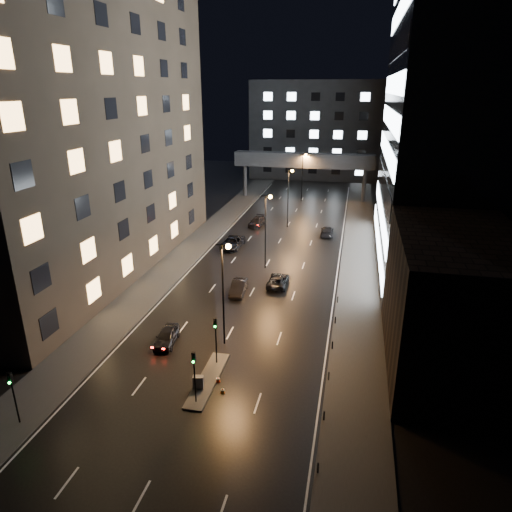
# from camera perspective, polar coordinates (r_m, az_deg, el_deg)

# --- Properties ---
(ground) EXTENTS (160.00, 160.00, 0.00)m
(ground) POSITION_cam_1_polar(r_m,az_deg,el_deg) (73.31, 2.99, 1.91)
(ground) COLOR black
(ground) RESTS_ON ground
(sidewalk_left) EXTENTS (5.00, 110.00, 0.15)m
(sidewalk_left) POSITION_cam_1_polar(r_m,az_deg,el_deg) (71.72, -7.58, 1.40)
(sidewalk_left) COLOR #383533
(sidewalk_left) RESTS_ON ground
(sidewalk_right) EXTENTS (5.00, 110.00, 0.15)m
(sidewalk_right) POSITION_cam_1_polar(r_m,az_deg,el_deg) (67.72, 12.76, -0.09)
(sidewalk_right) COLOR #383533
(sidewalk_right) RESTS_ON ground
(building_left) EXTENTS (15.00, 48.00, 40.00)m
(building_left) POSITION_cam_1_polar(r_m,az_deg,el_deg) (62.59, -21.04, 16.19)
(building_left) COLOR #2D2319
(building_left) RESTS_ON ground
(building_right_low) EXTENTS (10.00, 18.00, 12.00)m
(building_right_low) POSITION_cam_1_polar(r_m,az_deg,el_deg) (42.30, 23.37, -5.32)
(building_right_low) COLOR black
(building_right_low) RESTS_ON ground
(building_right_glass) EXTENTS (20.00, 36.00, 45.00)m
(building_right_glass) POSITION_cam_1_polar(r_m,az_deg,el_deg) (66.14, 25.79, 17.90)
(building_right_glass) COLOR black
(building_right_glass) RESTS_ON ground
(building_far) EXTENTS (34.00, 14.00, 25.00)m
(building_far) POSITION_cam_1_polar(r_m,az_deg,el_deg) (127.61, 7.59, 15.37)
(building_far) COLOR #333335
(building_far) RESTS_ON ground
(skybridge) EXTENTS (30.00, 3.00, 10.00)m
(skybridge) POSITION_cam_1_polar(r_m,az_deg,el_deg) (100.40, 5.99, 11.74)
(skybridge) COLOR #333335
(skybridge) RESTS_ON ground
(median_island) EXTENTS (1.60, 8.00, 0.15)m
(median_island) POSITION_cam_1_polar(r_m,az_deg,el_deg) (39.86, -6.01, -15.10)
(median_island) COLOR #383533
(median_island) RESTS_ON ground
(traffic_signal_near) EXTENTS (0.28, 0.34, 4.40)m
(traffic_signal_near) POSITION_cam_1_polar(r_m,az_deg,el_deg) (40.23, -5.06, -9.60)
(traffic_signal_near) COLOR black
(traffic_signal_near) RESTS_ON median_island
(traffic_signal_far) EXTENTS (0.28, 0.34, 4.40)m
(traffic_signal_far) POSITION_cam_1_polar(r_m,az_deg,el_deg) (35.83, -7.73, -13.84)
(traffic_signal_far) COLOR black
(traffic_signal_far) RESTS_ON median_island
(traffic_signal_corner) EXTENTS (0.28, 0.34, 4.40)m
(traffic_signal_corner) POSITION_cam_1_polar(r_m,az_deg,el_deg) (37.86, -28.13, -14.58)
(traffic_signal_corner) COLOR black
(traffic_signal_corner) RESTS_ON ground
(bollard_row) EXTENTS (0.12, 25.12, 0.90)m
(bollard_row) POSITION_cam_1_polar(r_m,az_deg,el_deg) (41.84, 9.31, -12.76)
(bollard_row) COLOR black
(bollard_row) RESTS_ON ground
(streetlight_near) EXTENTS (1.45, 0.50, 10.15)m
(streetlight_near) POSITION_cam_1_polar(r_m,az_deg,el_deg) (41.73, -3.97, -3.18)
(streetlight_near) COLOR black
(streetlight_near) RESTS_ON ground
(streetlight_mid_a) EXTENTS (1.45, 0.50, 10.15)m
(streetlight_mid_a) POSITION_cam_1_polar(r_m,az_deg,el_deg) (60.07, 1.35, 4.26)
(streetlight_mid_a) COLOR black
(streetlight_mid_a) RESTS_ON ground
(streetlight_mid_b) EXTENTS (1.45, 0.50, 10.15)m
(streetlight_mid_b) POSITION_cam_1_polar(r_m,az_deg,el_deg) (79.22, 4.17, 8.15)
(streetlight_mid_b) COLOR black
(streetlight_mid_b) RESTS_ON ground
(streetlight_far) EXTENTS (1.45, 0.50, 10.15)m
(streetlight_far) POSITION_cam_1_polar(r_m,az_deg,el_deg) (98.71, 5.90, 10.51)
(streetlight_far) COLOR black
(streetlight_far) RESTS_ON ground
(car_away_a) EXTENTS (2.26, 4.55, 1.49)m
(car_away_a) POSITION_cam_1_polar(r_m,az_deg,el_deg) (45.08, -11.10, -9.84)
(car_away_a) COLOR black
(car_away_a) RESTS_ON ground
(car_away_b) EXTENTS (1.92, 4.71, 1.52)m
(car_away_b) POSITION_cam_1_polar(r_m,az_deg,el_deg) (54.44, -2.19, -3.93)
(car_away_b) COLOR black
(car_away_b) RESTS_ON ground
(car_away_c) EXTENTS (3.02, 6.07, 1.65)m
(car_away_c) POSITION_cam_1_polar(r_m,az_deg,el_deg) (69.86, -2.99, 1.69)
(car_away_c) COLOR black
(car_away_c) RESTS_ON ground
(car_away_d) EXTENTS (2.66, 5.34, 1.49)m
(car_away_d) POSITION_cam_1_polar(r_m,az_deg,el_deg) (81.21, 0.12, 4.33)
(car_away_d) COLOR black
(car_away_d) RESTS_ON ground
(car_toward_a) EXTENTS (2.37, 5.05, 1.40)m
(car_toward_a) POSITION_cam_1_polar(r_m,az_deg,el_deg) (56.56, 2.78, -3.05)
(car_toward_a) COLOR black
(car_toward_a) RESTS_ON ground
(car_toward_b) EXTENTS (2.19, 5.09, 1.46)m
(car_toward_b) POSITION_cam_1_polar(r_m,az_deg,el_deg) (76.72, 8.88, 3.10)
(car_toward_b) COLOR black
(car_toward_b) RESTS_ON ground
(utility_cabinet) EXTENTS (0.92, 0.63, 1.06)m
(utility_cabinet) POSITION_cam_1_polar(r_m,az_deg,el_deg) (38.63, -7.25, -15.35)
(utility_cabinet) COLOR #515154
(utility_cabinet) RESTS_ON median_island
(cone_a) EXTENTS (0.43, 0.43, 0.46)m
(cone_a) POSITION_cam_1_polar(r_m,az_deg,el_deg) (38.30, -4.20, -16.42)
(cone_a) COLOR orange
(cone_a) RESTS_ON ground
(cone_b) EXTENTS (0.53, 0.53, 0.49)m
(cone_b) POSITION_cam_1_polar(r_m,az_deg,el_deg) (39.51, -4.78, -15.11)
(cone_b) COLOR #FF390D
(cone_b) RESTS_ON ground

